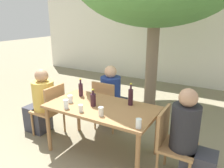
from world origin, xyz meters
TOP-DOWN VIEW (x-y plane):
  - ground_plane at (0.00, 0.00)m, footprint 30.00×30.00m
  - cafe_building_wall at (0.00, 4.12)m, footprint 10.00×0.08m
  - dining_table_front at (0.00, 0.00)m, footprint 1.58×0.84m
  - patio_chair_0 at (-1.02, 0.00)m, footprint 0.44×0.44m
  - patio_chair_1 at (1.02, 0.00)m, footprint 0.44×0.44m
  - patio_chair_2 at (-0.32, 0.65)m, footprint 0.44×0.44m
  - person_seated_0 at (-1.26, -0.00)m, footprint 0.58×0.37m
  - person_seated_1 at (1.26, -0.00)m, footprint 0.57×0.33m
  - person_seated_2 at (-0.32, 0.89)m, footprint 0.36×0.58m
  - wine_bottle_0 at (-0.11, -0.05)m, footprint 0.08×0.08m
  - wine_bottle_1 at (-0.51, 0.18)m, footprint 0.07×0.07m
  - wine_bottle_2 at (0.34, 0.25)m, footprint 0.07×0.07m
  - drinking_glass_0 at (-0.14, -0.30)m, footprint 0.06×0.06m
  - drinking_glass_1 at (0.16, -0.27)m, footprint 0.07×0.07m
  - drinking_glass_2 at (-0.48, -0.12)m, footprint 0.07×0.07m
  - drinking_glass_3 at (-0.39, -0.31)m, footprint 0.07×0.07m
  - drinking_glass_4 at (0.71, -0.33)m, footprint 0.07×0.07m

SIDE VIEW (x-z plane):
  - ground_plane at x=0.00m, z-range 0.00..0.00m
  - patio_chair_0 at x=-1.02m, z-range 0.06..0.98m
  - patio_chair_1 at x=1.02m, z-range 0.06..0.98m
  - patio_chair_2 at x=-0.32m, z-range 0.06..0.98m
  - person_seated_2 at x=-0.32m, z-range -0.06..1.11m
  - person_seated_0 at x=-1.26m, z-range -0.06..1.11m
  - person_seated_1 at x=1.26m, z-range -0.06..1.16m
  - dining_table_front at x=0.00m, z-range 0.30..1.07m
  - drinking_glass_0 at x=-0.14m, z-range 0.77..0.87m
  - drinking_glass_2 at x=-0.48m, z-range 0.77..0.88m
  - drinking_glass_4 at x=0.71m, z-range 0.77..0.88m
  - drinking_glass_1 at x=0.16m, z-range 0.77..0.88m
  - drinking_glass_3 at x=-0.39m, z-range 0.77..0.89m
  - wine_bottle_0 at x=-0.11m, z-range 0.74..0.99m
  - wine_bottle_1 at x=-0.51m, z-range 0.73..1.02m
  - wine_bottle_2 at x=0.34m, z-range 0.73..1.06m
  - cafe_building_wall at x=0.00m, z-range 0.00..2.80m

